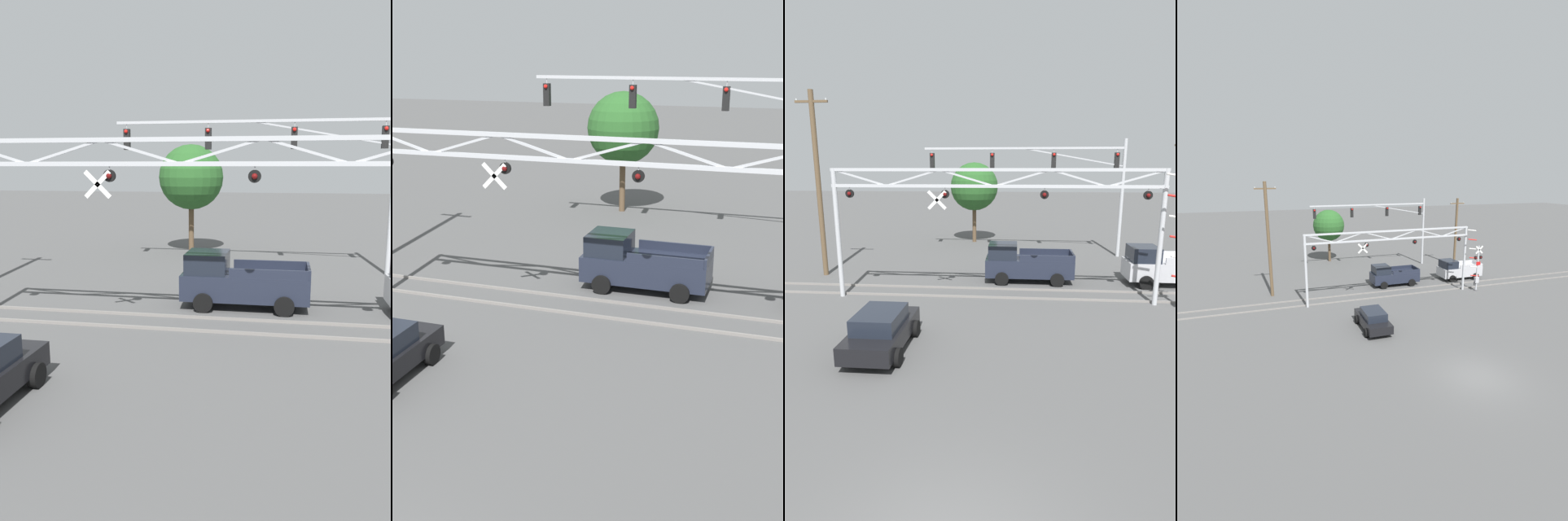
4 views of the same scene
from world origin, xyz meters
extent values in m
cube|color=gray|center=(0.00, 13.53, 0.05)|extent=(80.00, 0.08, 0.10)
cube|color=gray|center=(0.00, 14.97, 0.05)|extent=(80.00, 0.08, 0.10)
cylinder|color=#B7BABF|center=(-7.36, 13.25, 3.05)|extent=(0.22, 0.22, 6.10)
cylinder|color=#B7BABF|center=(7.36, 13.25, 3.05)|extent=(0.22, 0.22, 6.10)
cube|color=#B7BABF|center=(0.00, 13.25, 5.31)|extent=(14.95, 0.14, 0.14)
cube|color=#B7BABF|center=(0.00, 13.25, 6.03)|extent=(14.95, 0.14, 0.14)
cube|color=#B7BABF|center=(-6.14, 13.25, 5.67)|extent=(2.48, 0.08, 0.79)
cube|color=#B7BABF|center=(-3.68, 13.25, 5.67)|extent=(2.48, 0.08, 0.79)
cube|color=#B7BABF|center=(-1.23, 13.25, 5.67)|extent=(2.48, 0.08, 0.79)
cube|color=#B7BABF|center=(1.23, 13.25, 5.67)|extent=(2.48, 0.08, 0.79)
cube|color=#B7BABF|center=(3.68, 13.25, 5.67)|extent=(2.48, 0.08, 0.79)
cube|color=#B7BABF|center=(6.14, 13.25, 5.67)|extent=(2.48, 0.08, 0.79)
cylinder|color=black|center=(-6.65, 13.25, 4.95)|extent=(0.38, 0.10, 0.38)
sphere|color=#590C0C|center=(-6.65, 13.18, 4.95)|extent=(0.18, 0.18, 0.18)
cylinder|color=#B7BABF|center=(-6.65, 13.25, 5.19)|extent=(0.04, 0.04, 0.10)
cylinder|color=black|center=(-2.22, 13.25, 4.95)|extent=(0.38, 0.10, 0.38)
sphere|color=#590C0C|center=(-2.22, 13.18, 4.95)|extent=(0.18, 0.18, 0.18)
cylinder|color=#B7BABF|center=(-2.22, 13.25, 5.19)|extent=(0.04, 0.04, 0.10)
cylinder|color=black|center=(2.22, 13.25, 4.95)|extent=(0.38, 0.10, 0.38)
sphere|color=#590C0C|center=(2.22, 13.18, 4.95)|extent=(0.18, 0.18, 0.18)
cylinder|color=#B7BABF|center=(2.22, 13.25, 5.19)|extent=(0.04, 0.04, 0.10)
cylinder|color=black|center=(6.65, 13.25, 4.95)|extent=(0.38, 0.10, 0.38)
sphere|color=#590C0C|center=(6.65, 13.18, 4.95)|extent=(0.18, 0.18, 0.18)
cylinder|color=#B7BABF|center=(6.65, 13.25, 5.19)|extent=(0.04, 0.04, 0.10)
cube|color=white|center=(-2.58, 13.15, 4.69)|extent=(0.88, 0.03, 0.88)
cube|color=white|center=(-2.58, 13.15, 4.69)|extent=(0.88, 0.03, 0.88)
cylinder|color=black|center=(-2.58, 13.13, 4.69)|extent=(0.04, 0.04, 0.02)
cylinder|color=#B7BABF|center=(8.16, 23.71, 4.00)|extent=(0.24, 0.24, 7.99)
cube|color=#B7BABF|center=(1.38, 23.71, 7.39)|extent=(13.57, 0.14, 0.14)
cube|color=#B7BABF|center=(4.77, 23.71, 6.79)|extent=(6.80, 0.08, 1.28)
cylinder|color=#B7BABF|center=(-4.91, 23.71, 7.24)|extent=(0.04, 0.04, 0.30)
cube|color=black|center=(-4.91, 23.71, 6.57)|extent=(0.30, 0.26, 1.04)
sphere|color=red|center=(-4.91, 23.55, 6.96)|extent=(0.18, 0.18, 0.18)
cylinder|color=#B7BABF|center=(-0.72, 23.71, 7.24)|extent=(0.04, 0.04, 0.30)
cube|color=black|center=(-0.72, 23.71, 6.57)|extent=(0.30, 0.26, 1.04)
sphere|color=red|center=(-0.72, 23.55, 6.96)|extent=(0.18, 0.18, 0.18)
cylinder|color=#B7BABF|center=(3.47, 23.71, 7.24)|extent=(0.04, 0.04, 0.30)
cube|color=black|center=(3.47, 23.71, 6.57)|extent=(0.30, 0.26, 1.04)
sphere|color=red|center=(3.47, 23.55, 6.96)|extent=(0.18, 0.18, 0.18)
cylinder|color=#B7BABF|center=(7.66, 23.71, 7.24)|extent=(0.04, 0.04, 0.30)
cube|color=black|center=(7.66, 23.71, 6.57)|extent=(0.30, 0.26, 1.04)
sphere|color=red|center=(7.66, 23.55, 6.96)|extent=(0.18, 0.18, 0.18)
cube|color=#1E2333|center=(1.75, 16.73, 0.83)|extent=(4.69, 1.90, 0.95)
cube|color=black|center=(0.32, 16.73, 1.69)|extent=(1.52, 1.75, 0.77)
cube|color=#1E2333|center=(2.61, 15.82, 1.48)|extent=(2.77, 0.08, 0.35)
cube|color=#1E2333|center=(2.61, 17.64, 1.48)|extent=(2.77, 0.08, 0.35)
cube|color=#1E2333|center=(4.05, 16.73, 1.48)|extent=(0.10, 1.82, 0.35)
cylinder|color=black|center=(0.30, 15.77, 0.36)|extent=(0.72, 0.24, 0.72)
cylinder|color=black|center=(0.30, 17.69, 0.36)|extent=(0.72, 0.24, 0.72)
cylinder|color=black|center=(3.21, 15.77, 0.36)|extent=(0.72, 0.24, 0.72)
cylinder|color=black|center=(3.21, 17.69, 0.36)|extent=(0.72, 0.24, 0.72)
cube|color=#B7B7BC|center=(9.08, 16.65, 0.83)|extent=(4.40, 1.90, 0.95)
cube|color=black|center=(7.74, 16.65, 1.69)|extent=(1.43, 1.75, 0.77)
cylinder|color=black|center=(7.71, 15.69, 0.36)|extent=(0.72, 0.24, 0.72)
cylinder|color=black|center=(7.71, 17.62, 0.36)|extent=(0.72, 0.24, 0.72)
cube|color=black|center=(-3.50, 7.64, 0.60)|extent=(1.67, 3.92, 0.58)
cube|color=black|center=(-3.50, 7.48, 1.16)|extent=(1.42, 2.04, 0.55)
cylinder|color=black|center=(-4.35, 8.81, 0.30)|extent=(0.24, 0.61, 0.61)
cylinder|color=black|center=(-2.65, 8.81, 0.30)|extent=(0.24, 0.61, 0.61)
cylinder|color=black|center=(-4.35, 6.46, 0.30)|extent=(0.24, 0.61, 0.61)
cylinder|color=black|center=(-2.65, 6.46, 0.30)|extent=(0.24, 0.61, 0.61)
cylinder|color=brown|center=(-10.01, 17.06, 5.07)|extent=(0.28, 0.28, 10.15)
cube|color=brown|center=(-10.01, 17.06, 9.55)|extent=(1.80, 0.12, 0.12)
cylinder|color=silver|center=(-10.83, 17.06, 9.65)|extent=(0.08, 0.08, 0.12)
cylinder|color=silver|center=(-9.19, 17.06, 9.65)|extent=(0.08, 0.08, 0.12)
cylinder|color=brown|center=(-2.46, 28.54, 1.61)|extent=(0.32, 0.32, 3.23)
sphere|color=#265623|center=(-2.46, 28.54, 4.58)|extent=(3.88, 3.88, 3.88)
camera|label=1|loc=(3.09, -1.83, 5.25)|focal=35.00mm
camera|label=2|loc=(6.93, -5.85, 8.62)|focal=45.00mm
camera|label=3|loc=(0.98, -5.01, 6.14)|focal=28.00mm
camera|label=4|loc=(-10.65, -14.22, 10.60)|focal=24.00mm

